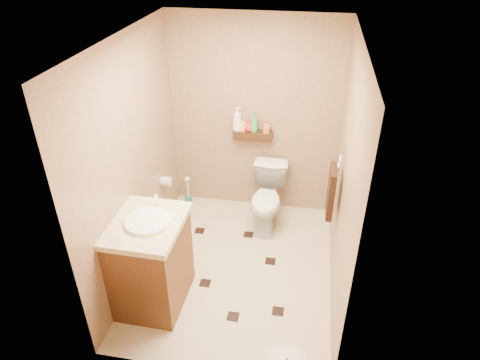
# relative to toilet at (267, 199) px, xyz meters

# --- Properties ---
(ground) EXTENTS (2.50, 2.50, 0.00)m
(ground) POSITION_rel_toilet_xyz_m (-0.23, -0.83, -0.37)
(ground) COLOR beige
(ground) RESTS_ON ground
(wall_back) EXTENTS (2.00, 0.04, 2.40)m
(wall_back) POSITION_rel_toilet_xyz_m (-0.23, 0.42, 0.83)
(wall_back) COLOR #A47D5D
(wall_back) RESTS_ON ground
(wall_front) EXTENTS (2.00, 0.04, 2.40)m
(wall_front) POSITION_rel_toilet_xyz_m (-0.23, -2.08, 0.83)
(wall_front) COLOR #A47D5D
(wall_front) RESTS_ON ground
(wall_left) EXTENTS (0.04, 2.50, 2.40)m
(wall_left) POSITION_rel_toilet_xyz_m (-1.23, -0.83, 0.83)
(wall_left) COLOR #A47D5D
(wall_left) RESTS_ON ground
(wall_right) EXTENTS (0.04, 2.50, 2.40)m
(wall_right) POSITION_rel_toilet_xyz_m (0.77, -0.83, 0.83)
(wall_right) COLOR #A47D5D
(wall_right) RESTS_ON ground
(ceiling) EXTENTS (2.00, 2.50, 0.02)m
(ceiling) POSITION_rel_toilet_xyz_m (-0.23, -0.83, 2.03)
(ceiling) COLOR white
(ceiling) RESTS_ON wall_back
(wall_shelf) EXTENTS (0.46, 0.14, 0.10)m
(wall_shelf) POSITION_rel_toilet_xyz_m (-0.23, 0.34, 0.65)
(wall_shelf) COLOR #3E2111
(wall_shelf) RESTS_ON wall_back
(floor_accents) EXTENTS (1.16, 1.34, 0.01)m
(floor_accents) POSITION_rel_toilet_xyz_m (-0.20, -0.86, -0.36)
(floor_accents) COLOR black
(floor_accents) RESTS_ON ground
(toilet) EXTENTS (0.42, 0.72, 0.73)m
(toilet) POSITION_rel_toilet_xyz_m (0.00, 0.00, 0.00)
(toilet) COLOR white
(toilet) RESTS_ON ground
(vanity) EXTENTS (0.65, 0.78, 1.08)m
(vanity) POSITION_rel_toilet_xyz_m (-0.93, -1.38, 0.11)
(vanity) COLOR brown
(vanity) RESTS_ON ground
(toilet_brush) EXTENTS (0.10, 0.10, 0.42)m
(toilet_brush) POSITION_rel_toilet_xyz_m (-1.05, 0.24, -0.22)
(toilet_brush) COLOR #1A6969
(toilet_brush) RESTS_ON ground
(towel_ring) EXTENTS (0.12, 0.30, 0.76)m
(towel_ring) POSITION_rel_toilet_xyz_m (0.68, -0.58, 0.58)
(towel_ring) COLOR silver
(towel_ring) RESTS_ON wall_right
(toilet_paper) EXTENTS (0.12, 0.11, 0.12)m
(toilet_paper) POSITION_rel_toilet_xyz_m (-1.17, -0.18, 0.23)
(toilet_paper) COLOR white
(toilet_paper) RESTS_ON wall_left
(bottle_a) EXTENTS (0.16, 0.16, 0.29)m
(bottle_a) POSITION_rel_toilet_xyz_m (-0.42, 0.34, 0.85)
(bottle_a) COLOR white
(bottle_a) RESTS_ON wall_shelf
(bottle_b) EXTENTS (0.08, 0.08, 0.15)m
(bottle_b) POSITION_rel_toilet_xyz_m (-0.35, 0.34, 0.78)
(bottle_b) COLOR yellow
(bottle_b) RESTS_ON wall_shelf
(bottle_c) EXTENTS (0.12, 0.12, 0.14)m
(bottle_c) POSITION_rel_toilet_xyz_m (-0.28, 0.34, 0.77)
(bottle_c) COLOR red
(bottle_c) RESTS_ON wall_shelf
(bottle_d) EXTENTS (0.12, 0.12, 0.24)m
(bottle_d) POSITION_rel_toilet_xyz_m (-0.22, 0.34, 0.82)
(bottle_d) COLOR green
(bottle_d) RESTS_ON wall_shelf
(bottle_e) EXTENTS (0.08, 0.08, 0.15)m
(bottle_e) POSITION_rel_toilet_xyz_m (-0.08, 0.34, 0.78)
(bottle_e) COLOR #DC7149
(bottle_e) RESTS_ON wall_shelf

